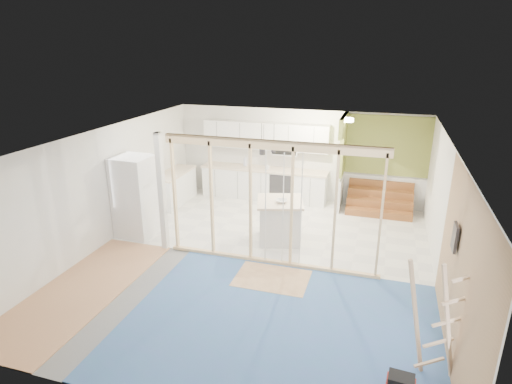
% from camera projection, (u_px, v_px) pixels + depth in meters
% --- Properties ---
extents(room, '(7.01, 8.01, 2.61)m').
position_uv_depth(room, '(256.00, 203.00, 8.50)').
color(room, slate).
rests_on(room, ground).
extents(floor_overlays, '(7.00, 8.00, 0.03)m').
position_uv_depth(floor_overlays, '(260.00, 260.00, 8.95)').
color(floor_overlays, silver).
rests_on(floor_overlays, room).
extents(stud_frame, '(4.66, 0.14, 2.60)m').
position_uv_depth(stud_frame, '(246.00, 189.00, 8.46)').
color(stud_frame, beige).
rests_on(stud_frame, room).
extents(base_cabinets, '(4.45, 2.24, 0.93)m').
position_uv_depth(base_cabinets, '(237.00, 185.00, 12.25)').
color(base_cabinets, white).
rests_on(base_cabinets, room).
extents(upper_cabinets, '(3.60, 0.41, 0.85)m').
position_uv_depth(upper_cabinets, '(267.00, 137.00, 12.00)').
color(upper_cabinets, white).
rests_on(upper_cabinets, room).
extents(green_partition, '(2.25, 1.51, 2.60)m').
position_uv_depth(green_partition, '(370.00, 177.00, 11.35)').
color(green_partition, olive).
rests_on(green_partition, room).
extents(pot_rack, '(0.52, 0.52, 0.72)m').
position_uv_depth(pot_rack, '(267.00, 147.00, 10.06)').
color(pot_rack, black).
rests_on(pot_rack, room).
extents(sheathing_panel, '(0.02, 4.00, 2.60)m').
position_uv_depth(sheathing_panel, '(461.00, 280.00, 5.73)').
color(sheathing_panel, tan).
rests_on(sheathing_panel, room).
extents(electrical_panel, '(0.04, 0.30, 0.40)m').
position_uv_depth(electrical_panel, '(455.00, 237.00, 6.17)').
color(electrical_panel, '#333237').
rests_on(electrical_panel, room).
extents(ceiling_light, '(0.32, 0.32, 0.08)m').
position_uv_depth(ceiling_light, '(347.00, 120.00, 10.41)').
color(ceiling_light, '#FFEABF').
rests_on(ceiling_light, room).
extents(fridge, '(0.87, 0.84, 1.91)m').
position_uv_depth(fridge, '(136.00, 197.00, 9.86)').
color(fridge, white).
rests_on(fridge, room).
extents(island, '(1.24, 1.24, 0.99)m').
position_uv_depth(island, '(280.00, 221.00, 9.69)').
color(island, silver).
rests_on(island, room).
extents(bowl, '(0.25, 0.25, 0.06)m').
position_uv_depth(bowl, '(281.00, 201.00, 9.41)').
color(bowl, silver).
rests_on(bowl, island).
extents(soap_bottle_a, '(0.14, 0.14, 0.31)m').
position_uv_depth(soap_bottle_a, '(245.00, 161.00, 12.39)').
color(soap_bottle_a, silver).
rests_on(soap_bottle_a, base_cabinets).
extents(soap_bottle_b, '(0.09, 0.09, 0.17)m').
position_uv_depth(soap_bottle_b, '(268.00, 167.00, 12.07)').
color(soap_bottle_b, silver).
rests_on(soap_bottle_b, base_cabinets).
extents(ladder, '(0.92, 0.21, 1.76)m').
position_uv_depth(ladder, '(436.00, 321.00, 5.53)').
color(ladder, tan).
rests_on(ladder, room).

